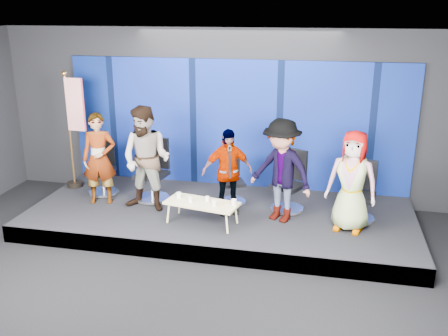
{
  "coord_description": "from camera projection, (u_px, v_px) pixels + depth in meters",
  "views": [
    {
      "loc": [
        1.88,
        -5.81,
        3.88
      ],
      "look_at": [
        0.09,
        2.4,
        1.15
      ],
      "focal_mm": 40.0,
      "sensor_mm": 36.0,
      "label": 1
    }
  ],
  "objects": [
    {
      "name": "panelist_e",
      "position": [
        352.0,
        181.0,
        8.17
      ],
      "size": [
        0.95,
        0.74,
        1.71
      ],
      "primitive_type": "imported",
      "rotation": [
        0.0,
        0.0,
        -0.27
      ],
      "color": "black",
      "rests_on": "riser"
    },
    {
      "name": "riser",
      "position": [
        220.0,
        217.0,
        9.26
      ],
      "size": [
        7.0,
        3.0,
        0.3
      ],
      "primitive_type": "cube",
      "color": "black",
      "rests_on": "ground"
    },
    {
      "name": "coffee_table",
      "position": [
        202.0,
        204.0,
        8.56
      ],
      "size": [
        1.33,
        0.75,
        0.39
      ],
      "rotation": [
        0.0,
        0.0,
        -0.19
      ],
      "color": "tan",
      "rests_on": "riser"
    },
    {
      "name": "backdrop",
      "position": [
        236.0,
        124.0,
        10.16
      ],
      "size": [
        7.0,
        0.08,
        2.6
      ],
      "primitive_type": "cube",
      "color": "#06164D",
      "rests_on": "riser"
    },
    {
      "name": "mug_b",
      "position": [
        190.0,
        200.0,
        8.55
      ],
      "size": [
        0.07,
        0.07,
        0.09
      ],
      "primitive_type": "cylinder",
      "color": "silver",
      "rests_on": "coffee_table"
    },
    {
      "name": "panelist_a",
      "position": [
        99.0,
        159.0,
        9.33
      ],
      "size": [
        0.72,
        0.56,
        1.73
      ],
      "primitive_type": "imported",
      "rotation": [
        0.0,
        0.0,
        0.26
      ],
      "color": "black",
      "rests_on": "riser"
    },
    {
      "name": "chair_c",
      "position": [
        232.0,
        187.0,
        9.48
      ],
      "size": [
        0.72,
        0.72,
        0.96
      ],
      "rotation": [
        0.0,
        0.0,
        0.43
      ],
      "color": "silver",
      "rests_on": "riser"
    },
    {
      "name": "mug_c",
      "position": [
        207.0,
        199.0,
        8.59
      ],
      "size": [
        0.07,
        0.07,
        0.08
      ],
      "primitive_type": "cylinder",
      "color": "silver",
      "rests_on": "coffee_table"
    },
    {
      "name": "room_walls",
      "position": [
        176.0,
        129.0,
        6.23
      ],
      "size": [
        10.02,
        8.02,
        3.51
      ],
      "color": "black",
      "rests_on": "ground"
    },
    {
      "name": "mug_d",
      "position": [
        214.0,
        203.0,
        8.38
      ],
      "size": [
        0.08,
        0.08,
        0.1
      ],
      "primitive_type": "cylinder",
      "color": "silver",
      "rests_on": "coffee_table"
    },
    {
      "name": "chair_a",
      "position": [
        103.0,
        176.0,
        9.96
      ],
      "size": [
        0.74,
        0.74,
        1.07
      ],
      "rotation": [
        0.0,
        0.0,
        0.26
      ],
      "color": "silver",
      "rests_on": "riser"
    },
    {
      "name": "mug_e",
      "position": [
        234.0,
        202.0,
        8.41
      ],
      "size": [
        0.09,
        0.09,
        0.1
      ],
      "primitive_type": "cylinder",
      "color": "silver",
      "rests_on": "coffee_table"
    },
    {
      "name": "ground",
      "position": [
        181.0,
        297.0,
        6.98
      ],
      "size": [
        10.0,
        10.0,
        0.0
      ],
      "primitive_type": "plane",
      "color": "black",
      "rests_on": "ground"
    },
    {
      "name": "flag_stand",
      "position": [
        74.0,
        128.0,
        9.99
      ],
      "size": [
        0.55,
        0.32,
        2.4
      ],
      "rotation": [
        0.0,
        0.0,
        -0.11
      ],
      "color": "black",
      "rests_on": "riser"
    },
    {
      "name": "panelist_c",
      "position": [
        227.0,
        172.0,
        8.87
      ],
      "size": [
        0.99,
        0.73,
        1.56
      ],
      "primitive_type": "imported",
      "rotation": [
        0.0,
        0.0,
        0.43
      ],
      "color": "black",
      "rests_on": "riser"
    },
    {
      "name": "panelist_b",
      "position": [
        146.0,
        159.0,
        8.97
      ],
      "size": [
        1.03,
        0.85,
        1.93
      ],
      "primitive_type": "imported",
      "rotation": [
        0.0,
        0.0,
        -0.14
      ],
      "color": "black",
      "rests_on": "riser"
    },
    {
      "name": "panelist_d",
      "position": [
        281.0,
        171.0,
        8.53
      ],
      "size": [
        1.35,
        1.11,
        1.81
      ],
      "primitive_type": "imported",
      "rotation": [
        0.0,
        0.0,
        -0.45
      ],
      "color": "black",
      "rests_on": "riser"
    },
    {
      "name": "chair_d",
      "position": [
        289.0,
        191.0,
        9.13
      ],
      "size": [
        0.84,
        0.84,
        1.12
      ],
      "rotation": [
        0.0,
        0.0,
        -0.45
      ],
      "color": "silver",
      "rests_on": "riser"
    },
    {
      "name": "chair_b",
      "position": [
        153.0,
        180.0,
        9.63
      ],
      "size": [
        0.76,
        0.76,
        1.19
      ],
      "rotation": [
        0.0,
        0.0,
        -0.14
      ],
      "color": "silver",
      "rests_on": "riser"
    },
    {
      "name": "mug_a",
      "position": [
        179.0,
        195.0,
        8.74
      ],
      "size": [
        0.08,
        0.08,
        0.1
      ],
      "primitive_type": "cylinder",
      "color": "silver",
      "rests_on": "coffee_table"
    },
    {
      "name": "chair_e",
      "position": [
        360.0,
        201.0,
        8.72
      ],
      "size": [
        0.73,
        0.73,
        1.05
      ],
      "rotation": [
        0.0,
        0.0,
        -0.27
      ],
      "color": "silver",
      "rests_on": "riser"
    }
  ]
}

